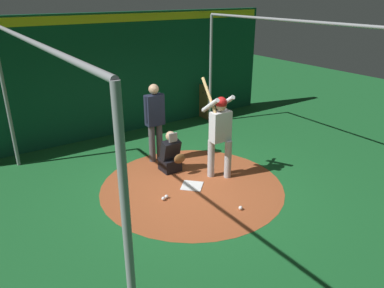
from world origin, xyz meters
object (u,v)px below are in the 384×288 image
catcher (171,156)px  baseball_2 (241,208)px  umpire (155,118)px  baseball_1 (166,197)px  batter (220,129)px  home_plate (192,186)px  baseball_0 (163,199)px  bat_rack (203,102)px

catcher → baseball_2: bearing=6.2°
umpire → baseball_1: bearing=-22.8°
catcher → umpire: size_ratio=0.52×
baseball_1 → baseball_2: (1.12, 0.93, 0.00)m
baseball_1 → baseball_2: size_ratio=1.00×
umpire → baseball_1: size_ratio=24.98×
batter → catcher: (-0.81, -0.72, -0.72)m
home_plate → baseball_0: bearing=-78.4°
umpire → bat_rack: size_ratio=1.76×
baseball_2 → umpire: bearing=-175.5°
bat_rack → baseball_1: bearing=-43.5°
home_plate → catcher: catcher is taller
batter → home_plate: bearing=-86.4°
catcher → baseball_2: catcher is taller
umpire → baseball_2: (2.80, 0.22, -1.01)m
home_plate → bat_rack: 4.62m
home_plate → baseball_1: 0.70m
catcher → baseball_0: bearing=-37.9°
baseball_0 → baseball_1: bearing=111.1°
umpire → baseball_2: bearing=4.5°
bat_rack → baseball_2: 5.52m
umpire → baseball_0: size_ratio=24.98×
batter → baseball_1: batter is taller
baseball_2 → batter: bearing=159.3°
home_plate → catcher: (-0.85, 0.01, 0.36)m
umpire → catcher: bearing=-0.5°
home_plate → baseball_0: baseball_0 is taller
umpire → baseball_1: 2.08m
baseball_1 → umpire: bearing=157.2°
baseball_1 → baseball_2: same height
batter → bat_rack: batter is taller
batter → baseball_0: 1.85m
catcher → bat_rack: 3.95m
umpire → bat_rack: 3.54m
catcher → umpire: umpire is taller
batter → baseball_2: bearing=-20.7°
catcher → bat_rack: bearing=134.1°
batter → baseball_2: batter is taller
baseball_0 → umpire: bearing=155.1°
baseball_1 → baseball_2: 1.46m
home_plate → baseball_2: bearing=11.0°
baseball_1 → baseball_0: bearing=-68.9°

